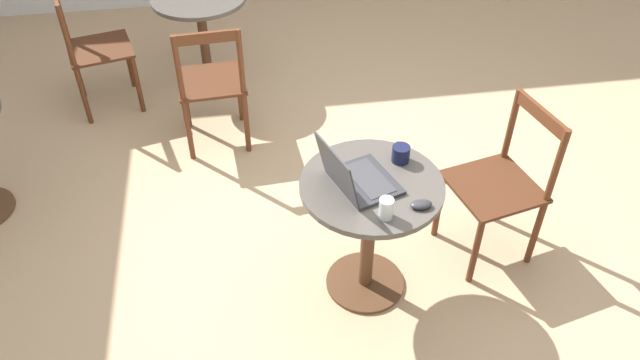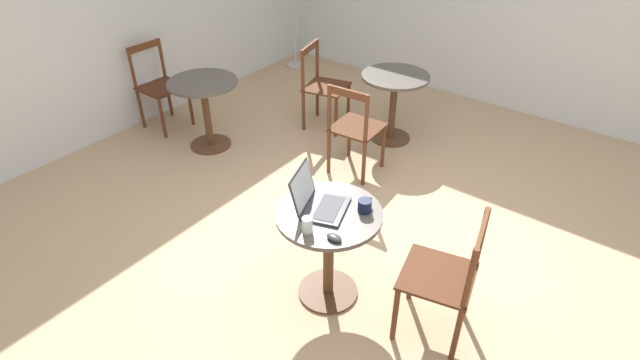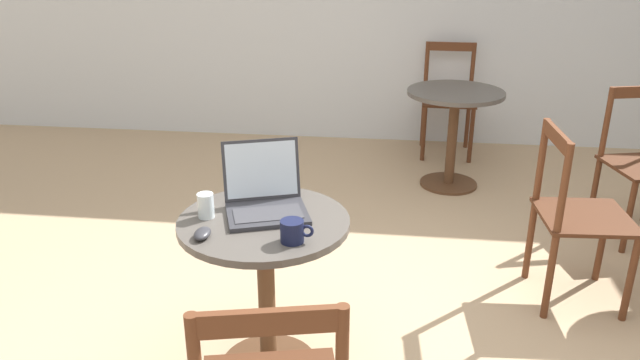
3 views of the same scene
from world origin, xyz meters
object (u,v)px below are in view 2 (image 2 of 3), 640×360
(chair_mid_left, at_px, (355,129))
(chair_mid_back, at_px, (323,87))
(cafe_table_far, at_px, (205,99))
(chair_far_back, at_px, (159,87))
(cafe_table_near, at_px, (329,235))
(cafe_table_mid, at_px, (394,93))
(drinking_glass, at_px, (307,225))
(mouse, at_px, (334,238))
(chair_near_front, at_px, (445,278))
(laptop, at_px, (318,201))
(mug, at_px, (365,206))

(chair_mid_left, distance_m, chair_mid_back, 1.01)
(cafe_table_far, distance_m, chair_far_back, 0.75)
(cafe_table_near, distance_m, cafe_table_far, 2.40)
(chair_mid_back, bearing_deg, cafe_table_mid, -75.88)
(chair_mid_left, relative_size, drinking_glass, 9.01)
(cafe_table_mid, distance_m, mouse, 2.59)
(cafe_table_far, height_order, chair_near_front, chair_near_front)
(chair_near_front, xyz_separation_m, mouse, (-0.36, 0.57, 0.28))
(laptop, bearing_deg, chair_far_back, 71.85)
(mug, bearing_deg, drinking_glass, 156.46)
(chair_mid_back, relative_size, chair_far_back, 1.00)
(cafe_table_near, height_order, mug, mug)
(chair_near_front, xyz_separation_m, laptop, (-0.18, 0.83, 0.31))
(cafe_table_near, relative_size, cafe_table_mid, 1.00)
(chair_near_front, height_order, chair_mid_back, same)
(cafe_table_far, relative_size, chair_mid_back, 0.79)
(chair_near_front, relative_size, mug, 7.33)
(laptop, distance_m, drinking_glass, 0.24)
(cafe_table_near, distance_m, cafe_table_mid, 2.33)
(cafe_table_near, distance_m, drinking_glass, 0.33)
(chair_near_front, relative_size, drinking_glass, 9.01)
(chair_far_back, bearing_deg, chair_mid_back, -52.79)
(chair_mid_back, distance_m, chair_far_back, 1.77)
(chair_near_front, distance_m, chair_far_back, 3.79)
(cafe_table_near, distance_m, chair_mid_left, 1.59)
(chair_mid_back, bearing_deg, mouse, -141.71)
(chair_near_front, distance_m, laptop, 0.91)
(cafe_table_mid, bearing_deg, mug, -154.94)
(chair_near_front, relative_size, chair_far_back, 1.00)
(cafe_table_near, xyz_separation_m, laptop, (-0.01, 0.08, 0.24))
(cafe_table_far, relative_size, chair_near_front, 0.79)
(laptop, bearing_deg, chair_mid_left, 24.89)
(cafe_table_near, bearing_deg, chair_mid_back, 37.80)
(cafe_table_near, bearing_deg, chair_far_back, 72.45)
(cafe_table_far, bearing_deg, chair_near_front, -104.22)
(laptop, bearing_deg, mug, -58.60)
(drinking_glass, bearing_deg, mug, -23.54)
(cafe_table_mid, distance_m, drinking_glass, 2.57)
(chair_mid_left, bearing_deg, chair_mid_back, 54.00)
(cafe_table_near, height_order, chair_mid_back, chair_mid_back)
(chair_far_back, bearing_deg, chair_mid_left, -77.96)
(cafe_table_near, relative_size, chair_near_front, 0.79)
(mouse, xyz_separation_m, mug, (0.34, 0.01, 0.03))
(mouse, bearing_deg, cafe_table_near, 42.92)
(cafe_table_far, bearing_deg, chair_far_back, 88.93)
(chair_near_front, bearing_deg, cafe_table_mid, 37.19)
(chair_mid_left, relative_size, mouse, 9.09)
(chair_mid_left, bearing_deg, cafe_table_far, 108.28)
(cafe_table_mid, relative_size, drinking_glass, 7.14)
(chair_far_back, xyz_separation_m, laptop, (-0.94, -2.88, 0.31))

